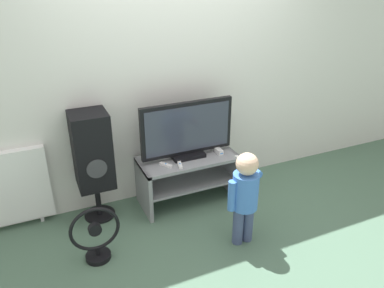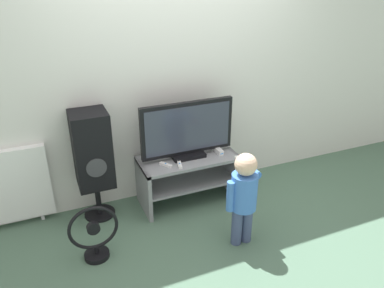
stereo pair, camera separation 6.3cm
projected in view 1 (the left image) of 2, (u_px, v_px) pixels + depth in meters
ground_plane at (198, 211)px, 3.69m from camera, size 16.00×16.00×0.00m
wall_back at (175, 69)px, 3.59m from camera, size 10.00×0.06×2.60m
tv_stand at (188, 172)px, 3.75m from camera, size 0.98×0.46×0.49m
television at (187, 131)px, 3.58m from camera, size 0.93×0.20×0.56m
game_console at (217, 150)px, 3.77m from camera, size 0.05×0.19×0.05m
remote_primary at (166, 165)px, 3.51m from camera, size 0.10×0.13×0.03m
remote_secondary at (180, 165)px, 3.51m from camera, size 0.06×0.13×0.03m
child at (245, 191)px, 3.09m from camera, size 0.32×0.48×0.85m
speaker_tower at (92, 152)px, 3.34m from camera, size 0.32×0.34×1.06m
floor_fan at (96, 236)px, 3.00m from camera, size 0.40×0.21×0.49m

